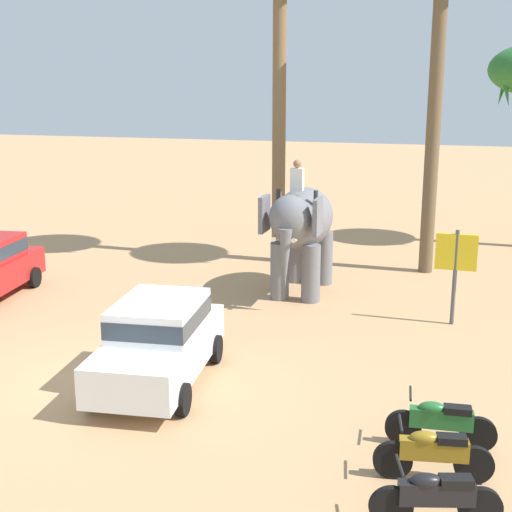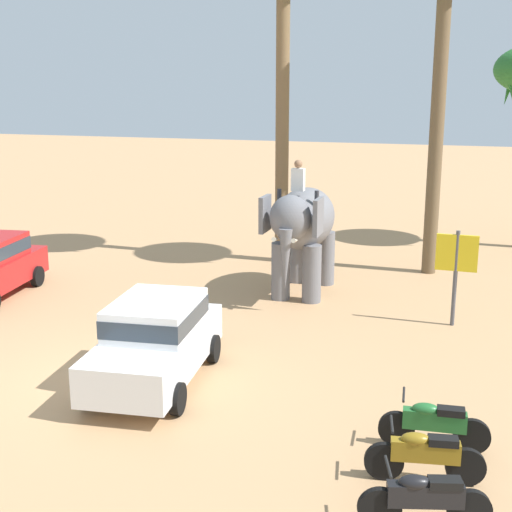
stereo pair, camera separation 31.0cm
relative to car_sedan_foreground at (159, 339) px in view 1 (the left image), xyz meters
name	(u,v)px [view 1 (the left image)]	position (x,y,z in m)	size (l,w,h in m)	color
ground_plane	(119,381)	(-0.84, -0.20, -0.93)	(120.00, 120.00, 0.00)	tan
car_sedan_foreground	(159,339)	(0.00, 0.00, 0.00)	(2.23, 4.27, 1.70)	white
elephant_with_mahout	(301,225)	(1.23, 6.88, 1.06)	(1.64, 3.87, 3.88)	slate
motorcycle_nearest_camera	(436,497)	(5.56, -3.31, -0.46)	(1.76, 0.70, 0.94)	black
motorcycle_second_in_row	(433,453)	(5.45, -2.12, -0.46)	(1.79, 0.57, 0.94)	black
motorcycle_mid_row	(441,422)	(5.51, -1.06, -0.46)	(1.80, 0.55, 0.94)	black
signboard_yellow	(456,259)	(5.48, 5.39, 0.76)	(1.00, 0.10, 2.40)	#4C4C51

